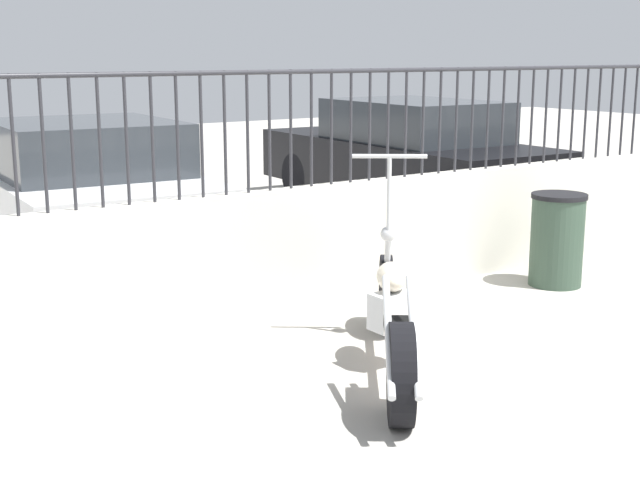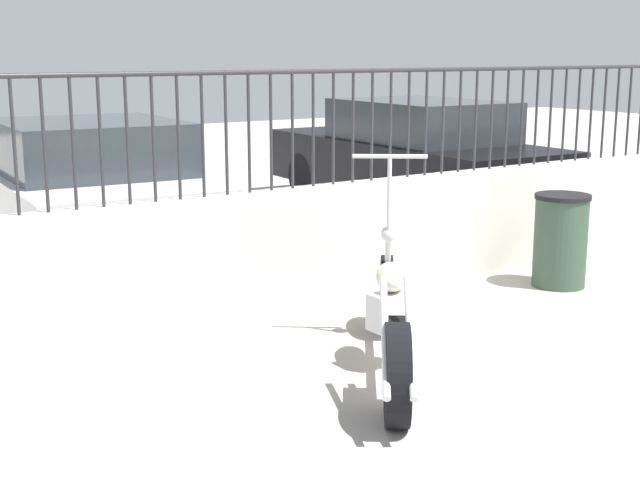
{
  "view_description": "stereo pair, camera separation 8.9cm",
  "coord_description": "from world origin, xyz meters",
  "px_view_note": "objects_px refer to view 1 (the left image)",
  "views": [
    {
      "loc": [
        -5.27,
        -3.04,
        2.04
      ],
      "look_at": [
        -1.83,
        1.99,
        0.7
      ],
      "focal_mm": 50.0,
      "sensor_mm": 36.0,
      "label": 1
    },
    {
      "loc": [
        -5.2,
        -3.09,
        2.04
      ],
      "look_at": [
        -1.83,
        1.99,
        0.7
      ],
      "focal_mm": 50.0,
      "sensor_mm": 36.0,
      "label": 2
    }
  ],
  "objects_px": {
    "motorcycle_orange": "(394,323)",
    "car_black": "(406,155)",
    "trash_bin": "(557,240)",
    "car_white": "(83,186)"
  },
  "relations": [
    {
      "from": "trash_bin",
      "to": "car_white",
      "type": "bearing_deg",
      "value": 128.79
    },
    {
      "from": "motorcycle_orange",
      "to": "car_black",
      "type": "bearing_deg",
      "value": -4.66
    },
    {
      "from": "motorcycle_orange",
      "to": "car_white",
      "type": "bearing_deg",
      "value": 39.68
    },
    {
      "from": "motorcycle_orange",
      "to": "car_white",
      "type": "height_order",
      "value": "car_white"
    },
    {
      "from": "motorcycle_orange",
      "to": "car_black",
      "type": "xyz_separation_m",
      "value": [
        4.04,
        4.75,
        0.35
      ]
    },
    {
      "from": "car_white",
      "to": "car_black",
      "type": "relative_size",
      "value": 0.87
    },
    {
      "from": "motorcycle_orange",
      "to": "trash_bin",
      "type": "relative_size",
      "value": 2.41
    },
    {
      "from": "motorcycle_orange",
      "to": "car_white",
      "type": "xyz_separation_m",
      "value": [
        -0.32,
        4.66,
        0.32
      ]
    },
    {
      "from": "car_white",
      "to": "car_black",
      "type": "distance_m",
      "value": 4.37
    },
    {
      "from": "trash_bin",
      "to": "car_white",
      "type": "relative_size",
      "value": 0.2
    }
  ]
}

